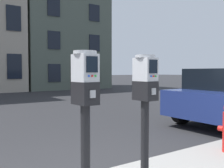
# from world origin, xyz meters

# --- Properties ---
(parking_meter_near_kerb) EXTENTS (0.23, 0.26, 1.40)m
(parking_meter_near_kerb) POSITION_xyz_m (-0.13, -0.33, 1.10)
(parking_meter_near_kerb) COLOR black
(parking_meter_near_kerb) RESTS_ON sidewalk_slab
(parking_meter_twin_adjacent) EXTENTS (0.23, 0.26, 1.39)m
(parking_meter_twin_adjacent) POSITION_xyz_m (0.61, -0.33, 1.10)
(parking_meter_twin_adjacent) COLOR black
(parking_meter_twin_adjacent) RESTS_ON sidewalk_slab
(townhouse_cream_stone) EXTENTS (6.47, 6.54, 9.11)m
(townhouse_cream_stone) POSITION_xyz_m (7.00, 17.80, 4.56)
(townhouse_cream_stone) COLOR #4C564C
(townhouse_cream_stone) RESTS_ON ground_plane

